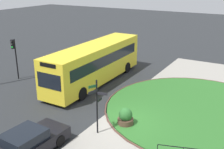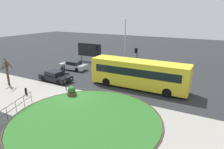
{
  "view_description": "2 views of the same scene",
  "coord_description": "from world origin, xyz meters",
  "px_view_note": "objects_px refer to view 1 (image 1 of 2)",
  "views": [
    {
      "loc": [
        -13.73,
        -7.01,
        8.56
      ],
      "look_at": [
        2.5,
        2.41,
        2.01
      ],
      "focal_mm": 44.63,
      "sensor_mm": 36.0,
      "label": 1
    },
    {
      "loc": [
        12.89,
        -15.35,
        8.45
      ],
      "look_at": [
        3.13,
        2.64,
        2.16
      ],
      "focal_mm": 31.84,
      "sensor_mm": 36.0,
      "label": 2
    }
  ],
  "objects_px": {
    "bus_yellow": "(95,63)",
    "traffic_light_near": "(14,50)",
    "car_far_lane": "(27,143)",
    "planter_near_signpost": "(126,118)",
    "signpost_directional": "(97,103)"
  },
  "relations": [
    {
      "from": "bus_yellow",
      "to": "planter_near_signpost",
      "type": "bearing_deg",
      "value": 46.63
    },
    {
      "from": "signpost_directional",
      "to": "traffic_light_near",
      "type": "distance_m",
      "value": 11.85
    },
    {
      "from": "signpost_directional",
      "to": "traffic_light_near",
      "type": "bearing_deg",
      "value": 69.93
    },
    {
      "from": "bus_yellow",
      "to": "planter_near_signpost",
      "type": "xyz_separation_m",
      "value": [
        -5.33,
        -5.7,
        -1.26
      ]
    },
    {
      "from": "signpost_directional",
      "to": "bus_yellow",
      "type": "relative_size",
      "value": 0.29
    },
    {
      "from": "bus_yellow",
      "to": "car_far_lane",
      "type": "height_order",
      "value": "bus_yellow"
    },
    {
      "from": "signpost_directional",
      "to": "planter_near_signpost",
      "type": "distance_m",
      "value": 2.38
    },
    {
      "from": "planter_near_signpost",
      "to": "traffic_light_near",
      "type": "bearing_deg",
      "value": 78.68
    },
    {
      "from": "bus_yellow",
      "to": "signpost_directional",
      "type": "bearing_deg",
      "value": 33.82
    },
    {
      "from": "traffic_light_near",
      "to": "planter_near_signpost",
      "type": "bearing_deg",
      "value": 67.68
    },
    {
      "from": "bus_yellow",
      "to": "traffic_light_near",
      "type": "relative_size",
      "value": 3.18
    },
    {
      "from": "car_far_lane",
      "to": "planter_near_signpost",
      "type": "height_order",
      "value": "car_far_lane"
    },
    {
      "from": "bus_yellow",
      "to": "traffic_light_near",
      "type": "distance_m",
      "value": 7.07
    },
    {
      "from": "bus_yellow",
      "to": "planter_near_signpost",
      "type": "height_order",
      "value": "bus_yellow"
    },
    {
      "from": "signpost_directional",
      "to": "car_far_lane",
      "type": "xyz_separation_m",
      "value": [
        -3.49,
        1.98,
        -1.31
      ]
    }
  ]
}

